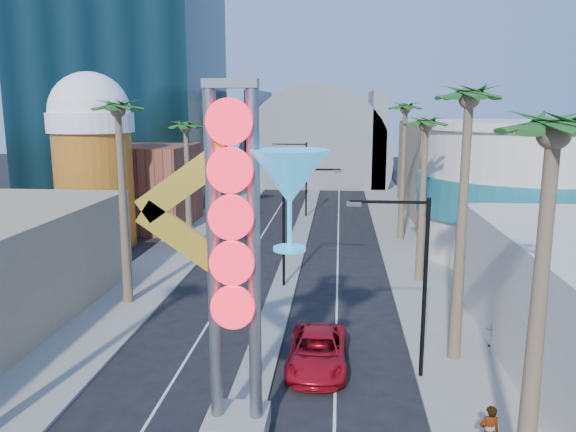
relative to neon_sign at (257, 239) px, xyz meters
name	(u,v)px	position (x,y,z in m)	size (l,w,h in m)	color
sidewalk_west	(199,233)	(-10.32, 32.04, -7.23)	(5.00, 100.00, 0.15)	gray
sidewalk_east	(405,237)	(8.68, 32.04, -7.23)	(5.00, 100.00, 0.15)	gray
median	(302,228)	(-0.82, 35.04, -7.23)	(1.60, 84.00, 0.15)	gray
brick_filler_west	(140,186)	(-16.82, 35.04, -3.31)	(10.00, 10.00, 8.00)	brown
filler_east	(453,168)	(15.18, 45.04, -2.31)	(10.00, 20.00, 10.00)	#978861
beer_mug	(93,154)	(-17.82, 27.04, 0.54)	(7.00, 7.00, 14.50)	#A84516
turquoise_building	(524,190)	(17.18, 27.04, -2.06)	(16.60, 16.60, 10.60)	beige
canopy	(317,155)	(-0.82, 69.04, -3.00)	(22.00, 16.00, 22.00)	slate
neon_sign	(257,239)	(0.00, 0.00, 0.00)	(6.53, 2.60, 12.55)	gray
streetlight_0	(292,215)	(-0.27, 17.04, -2.43)	(3.79, 0.25, 8.00)	black
streetlight_1	(301,172)	(-1.36, 41.04, -2.43)	(3.79, 0.25, 8.00)	black
streetlight_2	(414,272)	(5.91, 5.04, -2.47)	(3.45, 0.25, 8.00)	black
palm_1	(118,122)	(-9.82, 13.04, 3.52)	(2.40, 2.40, 12.70)	brown
palm_2	(186,134)	(-9.82, 27.04, 2.17)	(2.40, 2.40, 11.20)	brown
palm_3	(218,129)	(-9.82, 39.04, 2.17)	(2.40, 2.40, 11.20)	brown
palm_4	(552,157)	(8.18, -2.96, 3.07)	(2.40, 2.40, 12.20)	brown
palm_5	(468,116)	(8.18, 7.04, 3.96)	(2.40, 2.40, 13.20)	brown
palm_6	(426,134)	(8.18, 19.04, 2.62)	(2.40, 2.40, 11.70)	brown
palm_7	(405,117)	(8.18, 31.04, 3.52)	(2.40, 2.40, 12.70)	brown
red_pickup	(317,351)	(1.85, 5.69, -6.52)	(2.62, 5.68, 1.58)	red
pedestrian_b	(494,331)	(10.33, 8.44, -6.34)	(0.79, 0.62, 1.63)	gray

